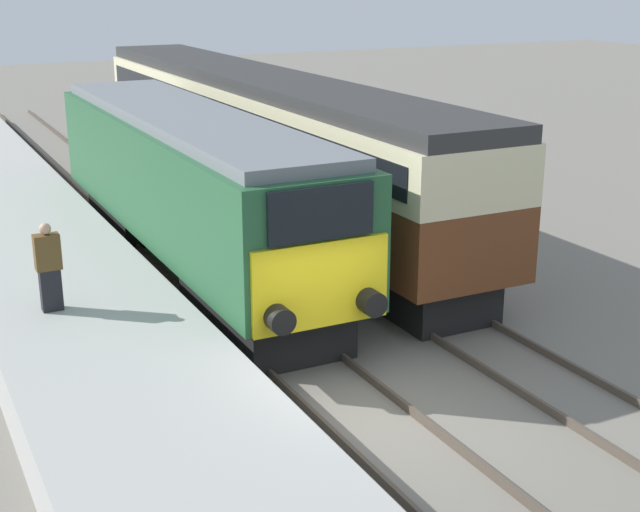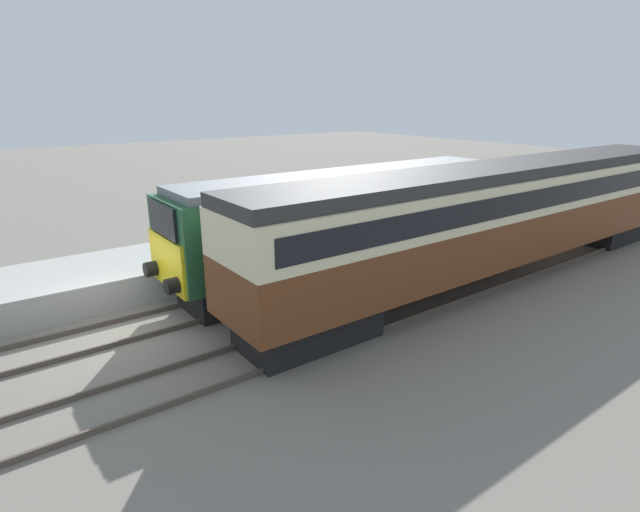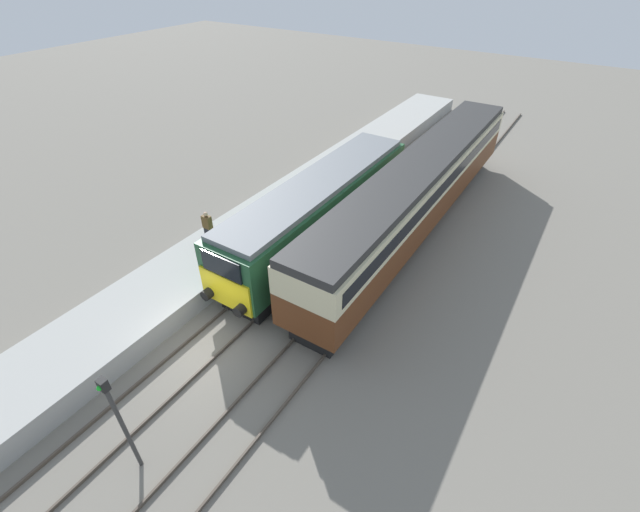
# 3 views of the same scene
# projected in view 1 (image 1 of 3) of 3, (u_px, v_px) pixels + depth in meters

# --- Properties ---
(ground_plane) EXTENTS (120.00, 120.00, 0.00)m
(ground_plane) POSITION_uv_depth(u_px,v_px,m) (366.00, 419.00, 13.92)
(ground_plane) COLOR slate
(platform_left) EXTENTS (3.50, 50.00, 0.95)m
(platform_left) POSITION_uv_depth(u_px,v_px,m) (50.00, 273.00, 19.16)
(platform_left) COLOR #A8A8A3
(platform_left) RESTS_ON ground_plane
(rails_near_track) EXTENTS (1.51, 60.00, 0.14)m
(rails_near_track) POSITION_uv_depth(u_px,v_px,m) (245.00, 311.00, 18.15)
(rails_near_track) COLOR #4C4238
(rails_near_track) RESTS_ON ground_plane
(rails_far_track) EXTENTS (1.50, 60.00, 0.14)m
(rails_far_track) POSITION_uv_depth(u_px,v_px,m) (388.00, 286.00, 19.61)
(rails_far_track) COLOR #4C4238
(rails_far_track) RESTS_ON ground_plane
(locomotive) EXTENTS (2.70, 13.68, 3.70)m
(locomotive) POSITION_uv_depth(u_px,v_px,m) (190.00, 184.00, 20.25)
(locomotive) COLOR black
(locomotive) RESTS_ON ground_plane
(passenger_carriage) EXTENTS (2.75, 20.86, 4.02)m
(passenger_carriage) POSITION_uv_depth(u_px,v_px,m) (258.00, 129.00, 25.01)
(passenger_carriage) COLOR black
(passenger_carriage) RESTS_ON ground_plane
(person_on_platform) EXTENTS (0.44, 0.26, 1.60)m
(person_on_platform) POSITION_uv_depth(u_px,v_px,m) (49.00, 268.00, 15.56)
(person_on_platform) COLOR black
(person_on_platform) RESTS_ON platform_left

